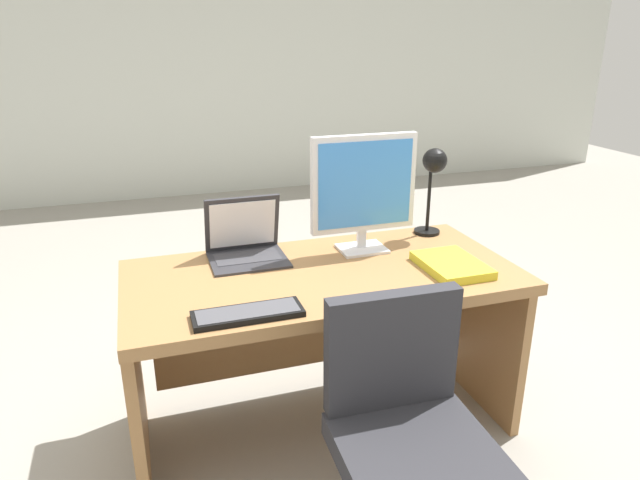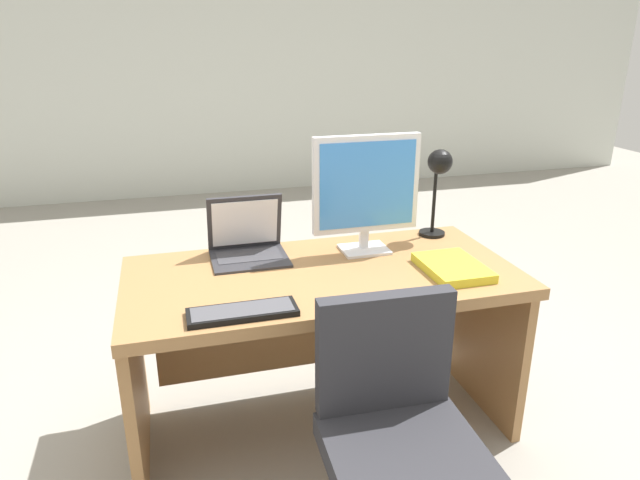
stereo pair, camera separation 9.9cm
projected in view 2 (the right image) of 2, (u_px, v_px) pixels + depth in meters
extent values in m
plane|color=gray|center=(263.00, 286.00, 3.84)|extent=(12.00, 12.00, 0.00)
cube|color=silver|center=(213.00, 55.00, 5.66)|extent=(10.00, 0.10, 2.80)
cube|color=#9E7042|center=(323.00, 277.00, 2.24)|extent=(1.54, 0.75, 0.05)
cube|color=#9E7042|center=(135.00, 384.00, 2.18)|extent=(0.04, 0.66, 0.68)
cube|color=#9E7042|center=(482.00, 333.00, 2.56)|extent=(0.04, 0.66, 0.68)
cube|color=#9E7042|center=(306.00, 319.00, 2.61)|extent=(1.35, 0.02, 0.47)
cube|color=silver|center=(364.00, 249.00, 2.45)|extent=(0.20, 0.16, 0.01)
cube|color=silver|center=(364.00, 238.00, 2.44)|extent=(0.04, 0.02, 0.08)
cube|color=silver|center=(366.00, 184.00, 2.35)|extent=(0.46, 0.04, 0.41)
cube|color=#3F8CEA|center=(368.00, 185.00, 2.33)|extent=(0.41, 0.00, 0.36)
cube|color=#2D2D33|center=(250.00, 258.00, 2.36)|extent=(0.31, 0.27, 0.01)
cube|color=#38383D|center=(249.00, 255.00, 2.37)|extent=(0.27, 0.15, 0.00)
cube|color=#2D2D33|center=(245.00, 222.00, 2.40)|extent=(0.31, 0.08, 0.25)
cube|color=white|center=(245.00, 223.00, 2.39)|extent=(0.28, 0.06, 0.21)
cube|color=black|center=(242.00, 312.00, 1.89)|extent=(0.37, 0.12, 0.02)
cube|color=#47474C|center=(242.00, 309.00, 1.89)|extent=(0.34, 0.11, 0.00)
ellipsoid|color=#2D2D33|center=(339.00, 302.00, 1.95)|extent=(0.04, 0.07, 0.03)
cylinder|color=black|center=(432.00, 233.00, 2.64)|extent=(0.12, 0.12, 0.01)
cylinder|color=black|center=(434.00, 201.00, 2.59)|extent=(0.02, 0.02, 0.30)
sphere|color=black|center=(440.00, 162.00, 2.50)|extent=(0.11, 0.11, 0.11)
cube|color=yellow|center=(453.00, 268.00, 2.23)|extent=(0.22, 0.31, 0.03)
cube|color=#2D2D33|center=(406.00, 460.00, 1.67)|extent=(0.47, 0.47, 0.08)
cube|color=#2D2D33|center=(385.00, 352.00, 1.79)|extent=(0.44, 0.07, 0.40)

